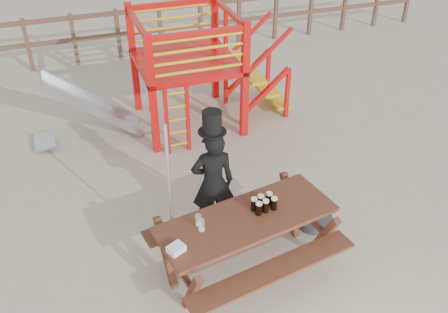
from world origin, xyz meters
TOP-DOWN VIEW (x-y plane):
  - ground at (0.00, 0.00)m, footprint 60.00×60.00m
  - back_fence at (0.00, 7.00)m, footprint 15.09×0.09m
  - playground_fort at (0.12, 3.58)m, footprint 4.71×1.84m
  - picnic_table at (-0.16, -0.23)m, footprint 2.38×1.84m
  - man_with_hat at (-0.31, 0.60)m, footprint 0.61×0.44m
  - metal_pole at (-0.97, 0.18)m, footprint 0.04×0.04m
  - parasol_base at (1.06, 0.23)m, footprint 0.51×0.51m
  - paper_bag at (-1.09, -0.49)m, footprint 0.22×0.20m
  - stout_pints at (0.08, -0.15)m, footprint 0.31×0.21m
  - empty_glasses at (-0.74, -0.21)m, footprint 0.08×0.16m

SIDE VIEW (x-z plane):
  - ground at x=0.00m, z-range 0.00..0.00m
  - parasol_base at x=1.06m, z-range -0.05..0.17m
  - picnic_table at x=-0.16m, z-range 0.11..0.94m
  - back_fence at x=0.00m, z-range 0.14..1.34m
  - man_with_hat at x=-0.31m, z-range -0.10..1.76m
  - paper_bag at x=-1.09m, z-range 0.83..0.91m
  - empty_glasses at x=-0.74m, z-range 0.83..0.98m
  - stout_pints at x=0.08m, z-range 0.84..1.01m
  - metal_pole at x=-0.97m, z-range 0.00..2.04m
  - playground_fort at x=0.12m, z-range 0.02..2.12m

